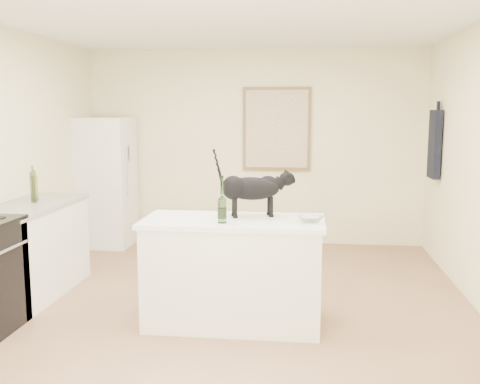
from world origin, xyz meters
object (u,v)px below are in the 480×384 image
at_px(fridge, 106,182).
at_px(wine_bottle, 222,202).
at_px(black_cat, 251,192).
at_px(glass_bowl, 310,219).

xyz_separation_m(fridge, wine_bottle, (1.98, -2.71, 0.22)).
xyz_separation_m(black_cat, wine_bottle, (-0.21, -0.29, -0.05)).
bearing_deg(fridge, black_cat, -47.92).
bearing_deg(fridge, glass_bowl, -44.22).
relative_size(fridge, glass_bowl, 8.09).
relative_size(black_cat, glass_bowl, 2.91).
bearing_deg(black_cat, wine_bottle, -140.76).
bearing_deg(wine_bottle, black_cat, 54.80).
relative_size(fridge, wine_bottle, 5.13).
bearing_deg(fridge, wine_bottle, -53.86).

